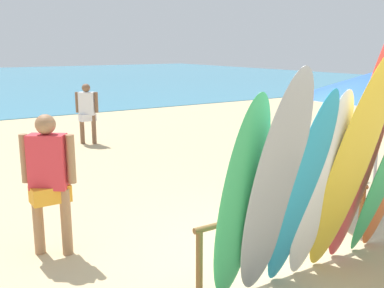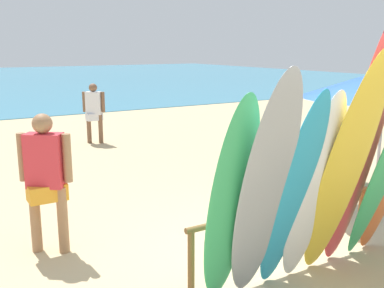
# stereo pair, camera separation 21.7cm
# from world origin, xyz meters

# --- Properties ---
(ground) EXTENTS (60.00, 60.00, 0.00)m
(ground) POSITION_xyz_m (0.00, 14.00, 0.00)
(ground) COLOR tan
(surfboard_rack) EXTENTS (2.60, 0.07, 0.67)m
(surfboard_rack) POSITION_xyz_m (0.00, 0.00, 0.52)
(surfboard_rack) COLOR brown
(surfboard_rack) RESTS_ON ground
(surfboard_green_0) EXTENTS (0.50, 0.54, 2.04)m
(surfboard_green_0) POSITION_xyz_m (-1.09, -0.43, 1.02)
(surfboard_green_0) COLOR #38B266
(surfboard_green_0) RESTS_ON ground
(surfboard_grey_1) EXTENTS (0.57, 0.76, 2.25)m
(surfboard_grey_1) POSITION_xyz_m (-0.83, -0.58, 1.12)
(surfboard_grey_1) COLOR #999EA3
(surfboard_grey_1) RESTS_ON ground
(surfboard_teal_2) EXTENTS (0.55, 0.74, 2.05)m
(surfboard_teal_2) POSITION_xyz_m (-0.45, -0.54, 1.03)
(surfboard_teal_2) COLOR #289EC6
(surfboard_teal_2) RESTS_ON ground
(surfboard_white_3) EXTENTS (0.52, 0.61, 2.02)m
(surfboard_white_3) POSITION_xyz_m (-0.17, -0.52, 1.01)
(surfboard_white_3) COLOR white
(surfboard_white_3) RESTS_ON ground
(surfboard_yellow_4) EXTENTS (0.59, 0.86, 2.40)m
(surfboard_yellow_4) POSITION_xyz_m (0.13, -0.63, 1.20)
(surfboard_yellow_4) COLOR yellow
(surfboard_yellow_4) RESTS_ON ground
(surfboard_red_5) EXTENTS (0.53, 0.73, 2.82)m
(surfboard_red_5) POSITION_xyz_m (0.48, -0.53, 1.41)
(surfboard_red_5) COLOR #D13D42
(surfboard_red_5) RESTS_ON ground
(beachgoer_near_rack) EXTENTS (0.53, 0.42, 1.65)m
(beachgoer_near_rack) POSITION_xyz_m (-2.23, 1.60, 0.95)
(beachgoer_near_rack) COLOR #9E704C
(beachgoer_near_rack) RESTS_ON ground
(beachgoer_by_water) EXTENTS (0.48, 0.38, 1.50)m
(beachgoer_by_water) POSITION_xyz_m (0.23, 7.26, 0.86)
(beachgoer_by_water) COLOR brown
(beachgoer_by_water) RESTS_ON ground
(beach_chair_red) EXTENTS (0.61, 0.77, 0.81)m
(beach_chair_red) POSITION_xyz_m (3.01, 1.87, 0.43)
(beach_chair_red) COLOR #B7B7BC
(beach_chair_red) RESTS_ON ground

